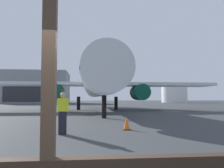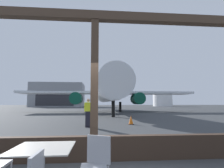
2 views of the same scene
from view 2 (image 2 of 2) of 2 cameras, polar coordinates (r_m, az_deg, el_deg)
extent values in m
plane|color=#383A3D|center=(44.72, -4.98, -8.02)|extent=(220.00, 220.00, 0.00)
cube|color=#38281E|center=(4.83, -5.85, -19.80)|extent=(8.11, 0.24, 0.61)
cube|color=#4C3828|center=(5.27, -5.40, 20.78)|extent=(8.11, 0.24, 0.24)
cube|color=#4C3828|center=(4.71, -5.64, -1.16)|extent=(0.20, 0.20, 3.71)
cube|color=#ADA89E|center=(3.21, -21.24, -18.60)|extent=(0.93, 0.93, 0.02)
cube|color=#B2B2B7|center=(2.99, -5.88, -25.30)|extent=(0.40, 0.40, 0.04)
cube|color=#B2B2B7|center=(3.08, -4.29, -20.13)|extent=(0.38, 0.20, 0.44)
cylinder|color=silver|center=(31.50, -1.70, -2.43)|extent=(3.62, 26.80, 3.62)
cone|color=silver|center=(16.90, 1.05, 0.83)|extent=(3.44, 2.60, 3.44)
cylinder|color=black|center=(18.80, 0.46, 0.58)|extent=(3.69, 0.90, 3.69)
cube|color=silver|center=(31.04, -15.90, -2.69)|extent=(13.54, 4.20, 0.36)
cube|color=silver|center=(31.88, 12.32, -2.87)|extent=(13.54, 4.20, 0.36)
cylinder|color=#0C4C38|center=(29.21, -11.33, -4.57)|extent=(1.90, 3.20, 1.90)
cylinder|color=#0C4C38|center=(29.80, 8.25, -4.65)|extent=(1.90, 3.20, 1.90)
cube|color=#0C4C38|center=(43.77, -2.54, 2.06)|extent=(0.36, 4.40, 5.20)
cylinder|color=black|center=(18.98, 0.38, -7.98)|extent=(0.36, 0.36, 1.70)
cylinder|color=black|center=(31.43, -6.12, -7.24)|extent=(0.44, 0.44, 1.70)
cylinder|color=black|center=(31.69, 2.66, -7.26)|extent=(0.44, 0.44, 1.70)
cube|color=black|center=(11.15, -7.69, -11.13)|extent=(0.32, 0.20, 0.95)
cube|color=yellow|center=(11.11, -7.63, -7.27)|extent=(0.40, 0.22, 0.55)
sphere|color=tan|center=(11.11, -7.60, -5.18)|extent=(0.22, 0.22, 0.22)
cylinder|color=yellow|center=(10.98, -6.58, -7.43)|extent=(0.09, 0.09, 0.52)
cylinder|color=yellow|center=(11.25, -8.66, -7.37)|extent=(0.09, 0.09, 0.52)
cone|color=orange|center=(12.54, 6.08, -11.37)|extent=(0.32, 0.32, 0.61)
cube|color=black|center=(12.57, 6.10, -12.69)|extent=(0.36, 0.36, 0.03)
cube|color=gray|center=(78.78, -16.57, -3.49)|extent=(20.35, 15.41, 9.60)
cube|color=#2D2D33|center=(71.15, -17.87, -4.35)|extent=(14.24, 0.10, 5.76)
cylinder|color=white|center=(86.45, 15.89, -5.06)|extent=(8.78, 8.78, 5.58)
camera|label=1|loc=(1.22, 20.00, -3.46)|focal=37.90mm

